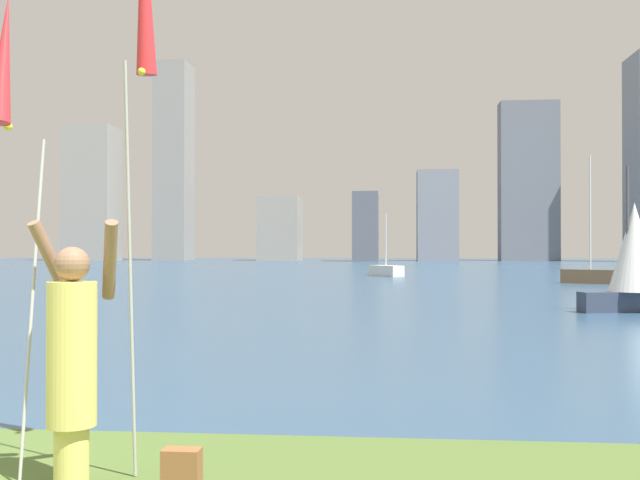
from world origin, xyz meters
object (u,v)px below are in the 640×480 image
Objects in this scene: kite_flag_left at (5,73)px; sailboat_1 at (386,270)px; person at (72,355)px; sailboat_0 at (590,274)px; sailboat_3 at (634,255)px; bag at (182,470)px.

sailboat_1 is at bearing 86.61° from kite_flag_left.
sailboat_1 reaches higher than person.
kite_flag_left is 0.92× the size of sailboat_1.
sailboat_0 is 12.99m from sailboat_1.
sailboat_1 is at bearing 138.73° from sailboat_0.
sailboat_3 is at bearing 59.83° from kite_flag_left.
sailboat_3 is at bearing 63.57° from person.
sailboat_0 is (11.77, 31.42, -0.49)m from person.
kite_flag_left is 34.01m from sailboat_0.
sailboat_3 is (-3.01, -15.95, 1.07)m from sailboat_0.
person is 0.55× the size of kite_flag_left.
sailboat_0 is at bearing 79.31° from sailboat_3.
kite_flag_left is 0.57× the size of sailboat_0.
kite_flag_left reaches higher than bag.
kite_flag_left is at bearing -110.99° from sailboat_0.
sailboat_3 reaches higher than sailboat_1.
sailboat_1 is (2.01, 39.98, -0.60)m from person.
sailboat_0 reaches higher than sailboat_1.
person is 0.31× the size of sailboat_0.
bag is 0.05× the size of sailboat_0.
sailboat_0 is (10.96, 31.45, 0.30)m from bag.
person is 0.51× the size of sailboat_1.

